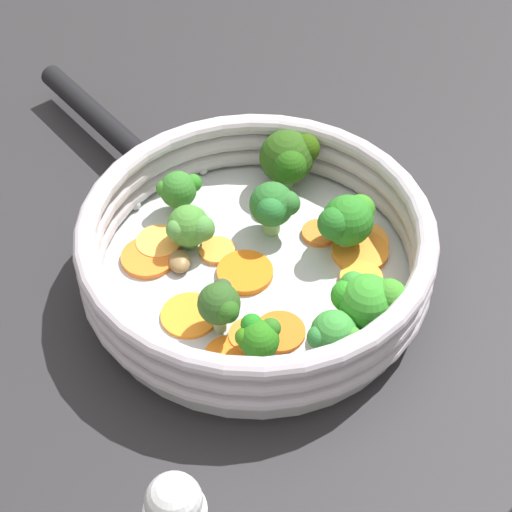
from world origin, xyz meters
The scene contains 29 objects.
ground_plane centered at (0.00, 0.00, 0.00)m, with size 4.00×4.00×0.00m, color black.
skillet centered at (0.00, 0.00, 0.01)m, with size 0.26×0.26×0.02m, color #B2B5B7.
skillet_rim_wall centered at (0.00, 0.00, 0.04)m, with size 0.28×0.28×0.05m.
skillet_handle centered at (0.01, -0.23, 0.03)m, with size 0.02×0.02×0.19m, color black.
skillet_rivet_left centered at (-0.03, -0.12, 0.02)m, with size 0.01×0.01×0.01m, color #AFB1B5.
skillet_rivet_right centered at (0.04, -0.12, 0.02)m, with size 0.01×0.01×0.01m, color #AFB0B6.
carrot_slice_0 centered at (-0.06, 0.00, 0.02)m, with size 0.03×0.03×0.00m, color orange.
carrot_slice_1 centered at (0.07, 0.01, 0.02)m, with size 0.04×0.04×0.00m, color orange.
carrot_slice_2 centered at (0.07, 0.06, 0.02)m, with size 0.04×0.04×0.00m, color orange.
carrot_slice_3 centered at (0.02, -0.03, 0.02)m, with size 0.03×0.03×0.00m, color orange.
carrot_slice_4 centered at (-0.09, 0.03, 0.02)m, with size 0.05×0.05×0.00m, color #F9983B.
carrot_slice_5 centered at (-0.06, 0.06, 0.02)m, with size 0.03×0.03×0.01m, color orange.
carrot_slice_6 centered at (0.04, 0.05, 0.02)m, with size 0.03×0.03×0.01m, color orange.
carrot_slice_7 centered at (0.06, -0.06, 0.02)m, with size 0.04×0.04×0.00m, color orange.
carrot_slice_8 centered at (-0.08, 0.04, 0.02)m, with size 0.05×0.05×0.01m, color orange.
carrot_slice_9 centered at (0.02, 0.06, 0.02)m, with size 0.04×0.04×0.00m, color #DB5C13.
carrot_slice_10 centered at (0.01, 0.00, 0.02)m, with size 0.04×0.04×0.01m, color orange.
carrot_slice_11 centered at (-0.01, 0.10, 0.02)m, with size 0.04×0.04×0.01m, color orange.
carrot_slice_12 centered at (0.05, -0.07, 0.02)m, with size 0.04×0.04×0.01m, color #F39C3E.
broccoli_floret_0 centered at (0.01, 0.10, 0.04)m, with size 0.04×0.04×0.04m.
broccoli_floret_1 centered at (0.03, -0.05, 0.04)m, with size 0.04×0.04×0.04m.
broccoli_floret_2 centered at (-0.07, 0.02, 0.05)m, with size 0.05×0.04×0.05m.
broccoli_floret_3 centered at (0.06, 0.03, 0.05)m, with size 0.03×0.04×0.05m.
broccoli_floret_4 centered at (-0.04, -0.02, 0.05)m, with size 0.04×0.04×0.05m.
broccoli_floret_5 centered at (-0.08, -0.06, 0.05)m, with size 0.05×0.05×0.06m.
broccoli_floret_6 centered at (0.05, 0.07, 0.04)m, with size 0.03×0.03×0.04m.
broccoli_floret_7 centered at (-0.03, 0.10, 0.05)m, with size 0.05×0.05×0.05m.
broccoli_floret_8 centered at (0.01, -0.09, 0.04)m, with size 0.04×0.03×0.04m.
mushroom_piece_0 centered at (0.05, -0.04, 0.02)m, with size 0.02×0.02×0.01m, color brown.
Camera 1 is at (0.27, 0.37, 0.52)m, focal length 60.00 mm.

